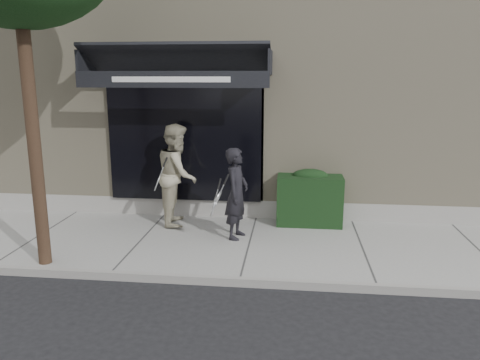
# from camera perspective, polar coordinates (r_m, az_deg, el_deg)

# --- Properties ---
(ground) EXTENTS (80.00, 80.00, 0.00)m
(ground) POSITION_cam_1_polar(r_m,az_deg,el_deg) (8.60, 1.17, -8.36)
(ground) COLOR black
(ground) RESTS_ON ground
(sidewalk) EXTENTS (20.00, 3.00, 0.12)m
(sidewalk) POSITION_cam_1_polar(r_m,az_deg,el_deg) (8.58, 1.17, -7.99)
(sidewalk) COLOR gray
(sidewalk) RESTS_ON ground
(curb) EXTENTS (20.00, 0.10, 0.14)m
(curb) POSITION_cam_1_polar(r_m,az_deg,el_deg) (7.15, -0.00, -12.28)
(curb) COLOR gray
(curb) RESTS_ON ground
(building_facade) EXTENTS (14.30, 8.04, 5.64)m
(building_facade) POSITION_cam_1_polar(r_m,az_deg,el_deg) (12.97, 3.26, 11.12)
(building_facade) COLOR tan
(building_facade) RESTS_ON ground
(hedge) EXTENTS (1.30, 0.70, 1.14)m
(hedge) POSITION_cam_1_polar(r_m,az_deg,el_deg) (9.56, 8.47, -2.17)
(hedge) COLOR black
(hedge) RESTS_ON sidewalk
(pedestrian_front) EXTENTS (0.74, 0.86, 1.69)m
(pedestrian_front) POSITION_cam_1_polar(r_m,az_deg,el_deg) (8.57, -0.44, -1.67)
(pedestrian_front) COLOR black
(pedestrian_front) RESTS_ON sidewalk
(pedestrian_back) EXTENTS (0.91, 1.10, 2.03)m
(pedestrian_back) POSITION_cam_1_polar(r_m,az_deg,el_deg) (9.47, -7.62, 0.68)
(pedestrian_back) COLOR #AFA88C
(pedestrian_back) RESTS_ON sidewalk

